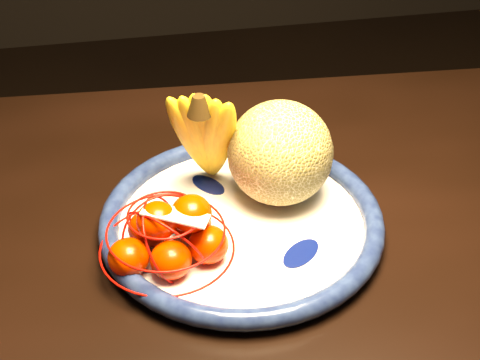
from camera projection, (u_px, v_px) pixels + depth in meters
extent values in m
cube|color=black|center=(377.00, 290.00, 0.84)|extent=(1.57, 1.00, 0.04)
cylinder|color=white|center=(242.00, 227.00, 0.88)|extent=(0.31, 0.31, 0.01)
torus|color=#0C1339|center=(242.00, 220.00, 0.88)|extent=(0.34, 0.34, 0.02)
cylinder|color=white|center=(242.00, 230.00, 0.89)|extent=(0.15, 0.15, 0.00)
ellipsoid|color=#091350|center=(301.00, 253.00, 0.83)|extent=(0.12, 0.12, 0.00)
ellipsoid|color=#091350|center=(208.00, 185.00, 0.94)|extent=(0.10, 0.11, 0.00)
ellipsoid|color=#091350|center=(159.00, 232.00, 0.86)|extent=(0.10, 0.07, 0.00)
sphere|color=olive|center=(280.00, 153.00, 0.88)|extent=(0.13, 0.13, 0.13)
ellipsoid|color=yellow|center=(193.00, 133.00, 0.89)|extent=(0.10, 0.09, 0.16)
ellipsoid|color=yellow|center=(198.00, 133.00, 0.88)|extent=(0.08, 0.09, 0.16)
ellipsoid|color=yellow|center=(204.00, 133.00, 0.88)|extent=(0.07, 0.09, 0.16)
ellipsoid|color=yellow|center=(209.00, 133.00, 0.88)|extent=(0.05, 0.09, 0.16)
ellipsoid|color=yellow|center=(214.00, 135.00, 0.88)|extent=(0.04, 0.09, 0.16)
ellipsoid|color=yellow|center=(220.00, 136.00, 0.88)|extent=(0.05, 0.10, 0.16)
cone|color=black|center=(204.00, 82.00, 0.84)|extent=(0.03, 0.03, 0.02)
ellipsoid|color=#FD3A00|center=(129.00, 257.00, 0.80)|extent=(0.05, 0.05, 0.04)
ellipsoid|color=#FD3A00|center=(171.00, 260.00, 0.80)|extent=(0.05, 0.05, 0.04)
ellipsoid|color=#FD3A00|center=(208.00, 245.00, 0.82)|extent=(0.05, 0.05, 0.04)
ellipsoid|color=#FD3A00|center=(148.00, 229.00, 0.84)|extent=(0.05, 0.05, 0.04)
ellipsoid|color=#FD3A00|center=(192.00, 224.00, 0.85)|extent=(0.05, 0.05, 0.04)
ellipsoid|color=#FD3A00|center=(157.00, 221.00, 0.80)|extent=(0.05, 0.05, 0.04)
ellipsoid|color=#FD3A00|center=(191.00, 214.00, 0.81)|extent=(0.05, 0.05, 0.04)
torus|color=#C30A04|center=(167.00, 248.00, 0.83)|extent=(0.17, 0.17, 0.00)
torus|color=#C30A04|center=(166.00, 231.00, 0.81)|extent=(0.14, 0.14, 0.00)
torus|color=#C30A04|center=(164.00, 215.00, 0.80)|extent=(0.09, 0.09, 0.00)
torus|color=#C30A04|center=(166.00, 239.00, 0.82)|extent=(0.11, 0.07, 0.09)
torus|color=#C30A04|center=(166.00, 239.00, 0.82)|extent=(0.07, 0.11, 0.09)
torus|color=#C30A04|center=(166.00, 239.00, 0.82)|extent=(0.11, 0.11, 0.09)
cube|color=white|center=(175.00, 215.00, 0.79)|extent=(0.08, 0.05, 0.01)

